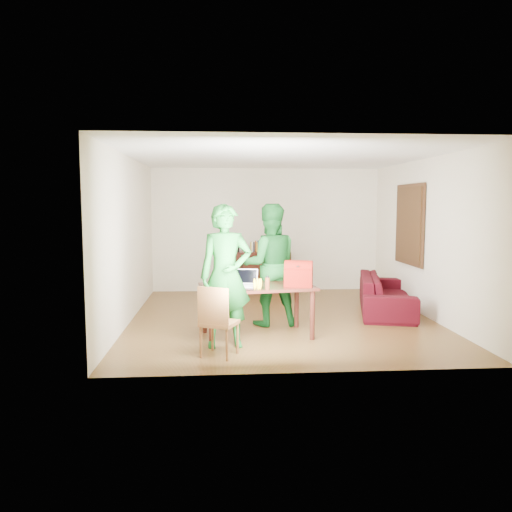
{
  "coord_description": "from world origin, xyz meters",
  "views": [
    {
      "loc": [
        -1.03,
        -8.24,
        1.93
      ],
      "look_at": [
        -0.49,
        -0.92,
        1.16
      ],
      "focal_mm": 35.0,
      "sensor_mm": 36.0,
      "label": 1
    }
  ],
  "objects": [
    {
      "name": "person_near",
      "position": [
        -0.95,
        -1.61,
        0.96
      ],
      "size": [
        0.75,
        0.53,
        1.93
      ],
      "primitive_type": "imported",
      "rotation": [
        0.0,
        0.0,
        0.1
      ],
      "color": "#13551A",
      "rests_on": "ground"
    },
    {
      "name": "room",
      "position": [
        0.01,
        0.13,
        1.31
      ],
      "size": [
        5.2,
        5.7,
        2.9
      ],
      "color": "#402610",
      "rests_on": "ground"
    },
    {
      "name": "bottle",
      "position": [
        -0.38,
        -1.49,
        0.85
      ],
      "size": [
        0.08,
        0.08,
        0.19
      ],
      "primitive_type": "cylinder",
      "rotation": [
        0.0,
        0.0,
        -0.42
      ],
      "color": "#502412",
      "rests_on": "table"
    },
    {
      "name": "sofa",
      "position": [
        1.95,
        0.38,
        0.33
      ],
      "size": [
        1.4,
        2.38,
        0.65
      ],
      "primitive_type": "imported",
      "rotation": [
        0.0,
        0.0,
        1.32
      ],
      "color": "#3E0810",
      "rests_on": "ground"
    },
    {
      "name": "table",
      "position": [
        -0.49,
        -1.12,
        0.66
      ],
      "size": [
        1.72,
        1.14,
        0.75
      ],
      "rotation": [
        0.0,
        0.0,
        0.15
      ],
      "color": "black",
      "rests_on": "ground"
    },
    {
      "name": "laptop",
      "position": [
        -0.68,
        -1.19,
        0.8
      ],
      "size": [
        0.38,
        0.3,
        0.24
      ],
      "rotation": [
        0.0,
        0.0,
        -0.22
      ],
      "color": "white",
      "rests_on": "table"
    },
    {
      "name": "bananas",
      "position": [
        -0.51,
        -1.49,
        0.78
      ],
      "size": [
        0.18,
        0.13,
        0.06
      ],
      "primitive_type": null,
      "rotation": [
        0.0,
        0.0,
        -0.21
      ],
      "color": "gold",
      "rests_on": "table"
    },
    {
      "name": "red_bag",
      "position": [
        0.1,
        -1.24,
        0.9
      ],
      "size": [
        0.44,
        0.32,
        0.29
      ],
      "primitive_type": "cube",
      "rotation": [
        0.0,
        0.0,
        -0.23
      ],
      "color": "#6C0C07",
      "rests_on": "table"
    },
    {
      "name": "person_far",
      "position": [
        -0.24,
        -0.42,
        0.97
      ],
      "size": [
        0.97,
        0.77,
        1.93
      ],
      "primitive_type": "imported",
      "rotation": [
        0.0,
        0.0,
        3.19
      ],
      "color": "#12511B",
      "rests_on": "ground"
    },
    {
      "name": "chair",
      "position": [
        -1.04,
        -2.04,
        0.27
      ],
      "size": [
        0.54,
        0.53,
        0.91
      ],
      "rotation": [
        0.0,
        0.0,
        -0.43
      ],
      "color": "brown",
      "rests_on": "ground"
    }
  ]
}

